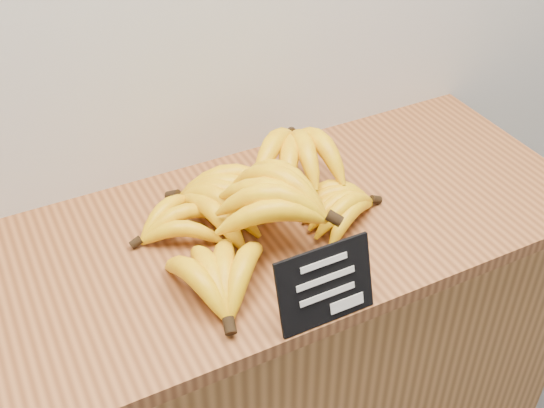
# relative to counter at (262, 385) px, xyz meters

# --- Properties ---
(counter) EXTENTS (1.34, 0.50, 0.90)m
(counter) POSITION_rel_counter_xyz_m (0.00, 0.00, 0.00)
(counter) COLOR #A36B34
(counter) RESTS_ON ground
(counter_top) EXTENTS (1.30, 0.54, 0.03)m
(counter_top) POSITION_rel_counter_xyz_m (0.00, 0.00, 0.47)
(counter_top) COLOR #95582E
(counter_top) RESTS_ON counter
(chalkboard_sign) EXTENTS (0.17, 0.04, 0.13)m
(chalkboard_sign) POSITION_rel_counter_xyz_m (-0.00, -0.25, 0.54)
(chalkboard_sign) COLOR black
(chalkboard_sign) RESTS_ON counter_top
(banana_pile) EXTENTS (0.53, 0.42, 0.13)m
(banana_pile) POSITION_rel_counter_xyz_m (-0.01, -0.00, 0.54)
(banana_pile) COLOR yellow
(banana_pile) RESTS_ON counter_top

